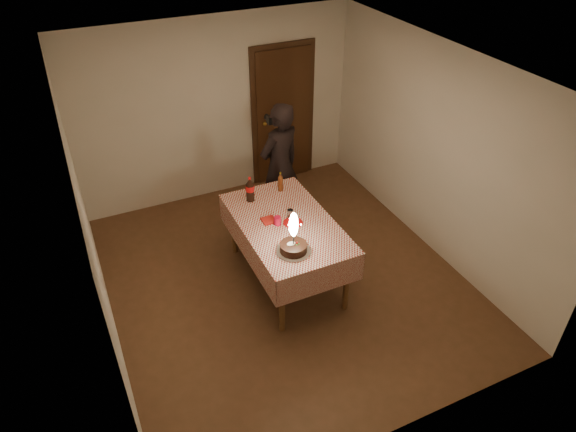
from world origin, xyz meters
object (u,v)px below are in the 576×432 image
at_px(birthday_cake, 293,242).
at_px(amber_bottle_right, 280,182).
at_px(red_plate, 293,223).
at_px(clear_cup, 290,213).
at_px(dining_table, 286,230).
at_px(red_cup, 278,221).
at_px(cola_bottle, 250,189).
at_px(photographer, 280,166).

height_order(birthday_cake, amber_bottle_right, birthday_cake).
xyz_separation_m(red_plate, clear_cup, (0.02, 0.13, 0.04)).
distance_m(dining_table, red_cup, 0.19).
relative_size(birthday_cake, cola_bottle, 1.53).
height_order(clear_cup, photographer, photographer).
height_order(dining_table, photographer, photographer).
bearing_deg(photographer, cola_bottle, -139.64).
bearing_deg(photographer, dining_table, -110.68).
bearing_deg(amber_bottle_right, clear_cup, -103.32).
bearing_deg(amber_bottle_right, photographer, 66.91).
bearing_deg(red_plate, clear_cup, 79.63).
bearing_deg(red_plate, amber_bottle_right, 77.22).
height_order(dining_table, cola_bottle, cola_bottle).
bearing_deg(amber_bottle_right, birthday_cake, -107.78).
relative_size(red_plate, photographer, 0.13).
height_order(cola_bottle, photographer, photographer).
relative_size(birthday_cake, clear_cup, 5.41).
distance_m(red_cup, amber_bottle_right, 0.72).
distance_m(birthday_cake, photographer, 1.71).
xyz_separation_m(clear_cup, amber_bottle_right, (0.13, 0.56, 0.07)).
height_order(red_cup, photographer, photographer).
xyz_separation_m(red_plate, cola_bottle, (-0.26, 0.63, 0.15)).
bearing_deg(clear_cup, amber_bottle_right, 76.68).
relative_size(cola_bottle, amber_bottle_right, 1.25).
xyz_separation_m(dining_table, amber_bottle_right, (0.22, 0.64, 0.23)).
height_order(birthday_cake, cola_bottle, birthday_cake).
height_order(clear_cup, amber_bottle_right, amber_bottle_right).
xyz_separation_m(birthday_cake, clear_cup, (0.23, 0.58, -0.07)).
height_order(red_plate, amber_bottle_right, amber_bottle_right).
height_order(birthday_cake, photographer, photographer).
xyz_separation_m(red_cup, clear_cup, (0.19, 0.08, -0.01)).
relative_size(dining_table, photographer, 0.98).
distance_m(birthday_cake, cola_bottle, 1.09).
xyz_separation_m(birthday_cake, red_plate, (0.21, 0.45, -0.11)).
bearing_deg(amber_bottle_right, cola_bottle, -172.77).
bearing_deg(cola_bottle, amber_bottle_right, 7.23).
relative_size(amber_bottle_right, photographer, 0.14).
xyz_separation_m(dining_table, birthday_cake, (-0.15, -0.50, 0.23)).
height_order(red_cup, clear_cup, red_cup).
relative_size(dining_table, birthday_cake, 3.53).
distance_m(amber_bottle_right, photographer, 0.52).
xyz_separation_m(dining_table, clear_cup, (0.09, 0.08, 0.16)).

